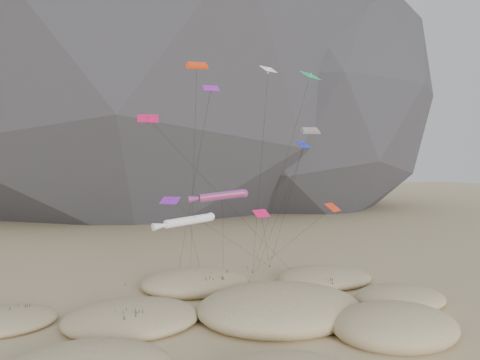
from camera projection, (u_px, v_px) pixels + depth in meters
The scene contains 9 objects.
ground at pixel (270, 334), 42.26m from camera, with size 500.00×500.00×0.00m, color #CCB789.
dunes at pixel (246, 313), 46.03m from camera, with size 50.63×37.22×4.04m.
dune_grass at pixel (263, 312), 45.62m from camera, with size 40.49×26.34×1.54m.
kite_stakes at pixel (218, 273), 64.60m from camera, with size 23.28×4.04×0.30m.
rainbow_tube_kite at pixel (220, 196), 54.06m from camera, with size 7.66×12.03×12.42m.
white_tube_kite at pixel (186, 221), 51.26m from camera, with size 8.98×14.65×9.82m.
orange_parafoil at pixel (197, 69), 53.21m from camera, with size 3.93×15.53×26.98m.
multi_parafoil at pixel (310, 133), 54.97m from camera, with size 2.32×14.87×19.66m.
delta_kites at pixel (260, 139), 53.66m from camera, with size 23.01×18.54×27.28m.
Camera 1 is at (-16.20, -38.49, 15.63)m, focal length 35.00 mm.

